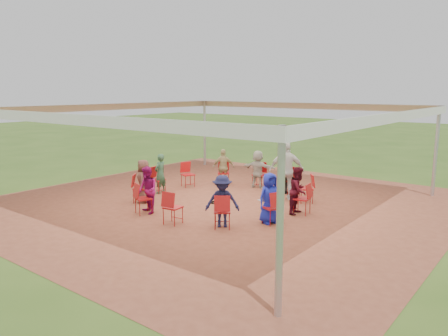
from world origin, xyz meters
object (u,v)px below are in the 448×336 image
Objects in this scene: chair_2 at (306,189)px; person_seated_2 at (286,174)px; chair_4 at (259,175)px; person_seated_1 at (298,190)px; person_seated_8 at (222,201)px; person_seated_5 at (160,174)px; standing_person at (286,171)px; chair_11 at (222,211)px; person_seated_6 at (144,181)px; chair_5 at (224,173)px; person_seated_0 at (269,198)px; chair_9 at (143,199)px; cable_coil at (215,202)px; chair_8 at (140,188)px; chair_1 at (302,199)px; person_seated_4 at (224,167)px; person_seated_7 at (147,190)px; chair_10 at (173,208)px; person_seated_3 at (258,169)px; chair_0 at (272,208)px; chair_7 at (158,180)px; chair_6 at (188,175)px; chair_3 at (289,180)px; laptop at (266,198)px.

person_seated_2 reaches higher than chair_2.
chair_4 is 1.34m from person_seated_2.
person_seated_1 and person_seated_8 have the same top height.
person_seated_5 is 0.71× the size of standing_person.
chair_11 is 0.66× the size of person_seated_6.
person_seated_0 is (3.89, -3.02, 0.24)m from chair_5.
chair_2 is 1.00× the size of chair_9.
cable_coil is (-1.54, -1.73, -0.94)m from standing_person.
chair_5 is at bearing 135.00° from chair_8.
chair_4 is at bearing 45.00° from chair_1.
chair_11 is at bearing 90.00° from person_seated_4.
person_seated_7 is at bearing 135.00° from person_seated_0.
chair_2 is 4.52m from chair_10.
chair_11 is at bearing 105.36° from person_seated_3.
person_seated_2 is at bearing 46.35° from chair_0.
chair_10 is at bearing 45.00° from chair_7.
chair_9 is 0.66× the size of person_seated_6.
chair_9 is at bearing 45.00° from chair_6.
chair_3 reaches higher than cable_coil.
person_seated_1 is 1.00× the size of person_seated_3.
person_seated_5 reaches higher than chair_11.
chair_8 is (-4.65, -1.93, 0.00)m from chair_1.
laptop is at bearing 144.38° from chair_2.
chair_5 is at bearing 90.00° from chair_11.
person_seated_5 is at bearing 159.98° from chair_8.
chair_0 is 1.00× the size of chair_9.
chair_6 is 2.56m from person_seated_3.
chair_1 is (0.17, 1.34, 0.00)m from chair_0.
person_seated_0 is 3.77× the size of cable_coil.
person_seated_0 is at bearing -16.64° from cable_coil.
chair_4 and chair_11 have the same top height.
chair_6 is at bearing 30.00° from chair_4.
person_seated_1 is 2.49m from person_seated_8.
person_seated_6 is 3.35× the size of laptop.
chair_8 is at bearing -90.00° from person_seated_6.
chair_5 is at bearing 59.22° from person_seated_1.
standing_person reaches higher than person_seated_5.
person_seated_1 is at bearing 60.00° from person_seated_7.
person_seated_5 reaches higher than chair_9.
person_seated_5 is 1.00× the size of person_seated_6.
person_seated_6 reaches higher than chair_2.
chair_8 is at bearing 120.00° from chair_0.
chair_0 is 1.00× the size of chair_11.
standing_person reaches higher than person_seated_1.
person_seated_3 is 0.71× the size of standing_person.
person_seated_5 reaches higher than chair_6.
person_seated_1 is (4.06, -1.74, 0.24)m from chair_5.
person_seated_1 is (-0.12, -0.02, 0.24)m from chair_1.
chair_0 is 5.22m from chair_6.
chair_5 is 5.22m from chair_11.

